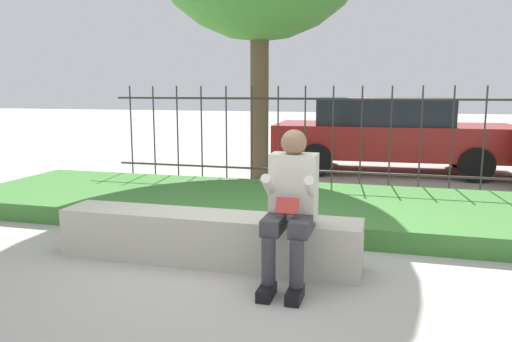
{
  "coord_description": "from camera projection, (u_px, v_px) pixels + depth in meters",
  "views": [
    {
      "loc": [
        1.28,
        -4.13,
        1.58
      ],
      "look_at": [
        -0.01,
        0.63,
        0.76
      ],
      "focal_mm": 35.0,
      "sensor_mm": 36.0,
      "label": 1
    }
  ],
  "objects": [
    {
      "name": "ground_plane",
      "position": [
        239.0,
        265.0,
        4.53
      ],
      "size": [
        60.0,
        60.0,
        0.0
      ],
      "primitive_type": "plane",
      "color": "#A8A399"
    },
    {
      "name": "iron_fence",
      "position": [
        305.0,
        137.0,
        7.66
      ],
      "size": [
        6.35,
        0.03,
        1.63
      ],
      "color": "#332D28",
      "rests_on": "ground_plane"
    },
    {
      "name": "person_seated_reader",
      "position": [
        291.0,
        201.0,
        4.03
      ],
      "size": [
        0.42,
        0.73,
        1.26
      ],
      "color": "black",
      "rests_on": "ground_plane"
    },
    {
      "name": "stone_bench",
      "position": [
        207.0,
        241.0,
        4.57
      ],
      "size": [
        2.79,
        0.46,
        0.46
      ],
      "color": "#B7B2A3",
      "rests_on": "ground_plane"
    },
    {
      "name": "car_parked_center",
      "position": [
        390.0,
        133.0,
        9.53
      ],
      "size": [
        4.47,
        2.04,
        1.42
      ],
      "rotation": [
        0.0,
        0.0,
        0.04
      ],
      "color": "maroon",
      "rests_on": "ground_plane"
    },
    {
      "name": "grass_berm",
      "position": [
        283.0,
        206.0,
        6.3
      ],
      "size": [
        8.35,
        2.36,
        0.22
      ],
      "color": "#3D7533",
      "rests_on": "ground_plane"
    }
  ]
}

